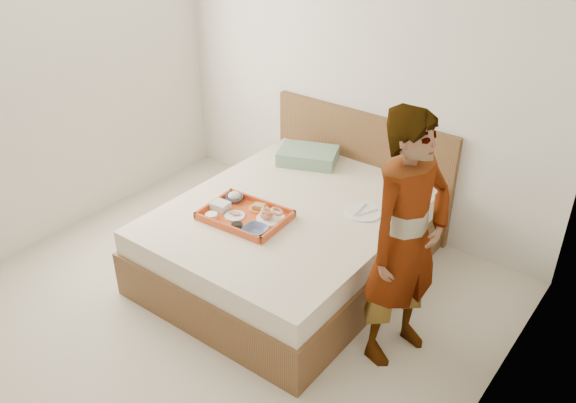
# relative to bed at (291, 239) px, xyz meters

# --- Properties ---
(ground) EXTENTS (3.50, 4.00, 0.01)m
(ground) POSITION_rel_bed_xyz_m (-0.10, -1.00, -0.27)
(ground) COLOR beige
(ground) RESTS_ON ground
(wall_back) EXTENTS (3.50, 0.01, 2.60)m
(wall_back) POSITION_rel_bed_xyz_m (-0.10, 1.00, 1.04)
(wall_back) COLOR silver
(wall_back) RESTS_ON ground
(wall_right) EXTENTS (0.01, 4.00, 2.60)m
(wall_right) POSITION_rel_bed_xyz_m (1.65, -1.00, 1.04)
(wall_right) COLOR silver
(wall_right) RESTS_ON ground
(bed) EXTENTS (1.65, 2.00, 0.53)m
(bed) POSITION_rel_bed_xyz_m (0.00, 0.00, 0.00)
(bed) COLOR brown
(bed) RESTS_ON ground
(headboard) EXTENTS (1.65, 0.06, 0.95)m
(headboard) POSITION_rel_bed_xyz_m (0.00, 0.97, 0.21)
(headboard) COLOR brown
(headboard) RESTS_ON ground
(pillow) EXTENTS (0.55, 0.47, 0.11)m
(pillow) POSITION_rel_bed_xyz_m (-0.33, 0.67, 0.32)
(pillow) COLOR #85AC8A
(pillow) RESTS_ON bed
(tray) EXTENTS (0.61, 0.46, 0.05)m
(tray) POSITION_rel_bed_xyz_m (-0.17, -0.30, 0.29)
(tray) COLOR #D15425
(tray) RESTS_ON bed
(prawn_plate) EXTENTS (0.21, 0.21, 0.01)m
(prawn_plate) POSITION_rel_bed_xyz_m (-0.00, -0.23, 0.29)
(prawn_plate) COLOR white
(prawn_plate) RESTS_ON tray
(navy_bowl_big) EXTENTS (0.18, 0.18, 0.04)m
(navy_bowl_big) POSITION_rel_bed_xyz_m (0.02, -0.42, 0.30)
(navy_bowl_big) COLOR #172045
(navy_bowl_big) RESTS_ON tray
(sauce_dish) EXTENTS (0.09, 0.09, 0.03)m
(sauce_dish) POSITION_rel_bed_xyz_m (-0.12, -0.45, 0.30)
(sauce_dish) COLOR black
(sauce_dish) RESTS_ON tray
(meat_plate) EXTENTS (0.15, 0.15, 0.01)m
(meat_plate) POSITION_rel_bed_xyz_m (-0.23, -0.35, 0.29)
(meat_plate) COLOR white
(meat_plate) RESTS_ON tray
(bread_plate) EXTENTS (0.15, 0.15, 0.01)m
(bread_plate) POSITION_rel_bed_xyz_m (-0.16, -0.17, 0.29)
(bread_plate) COLOR orange
(bread_plate) RESTS_ON tray
(salad_bowl) EXTENTS (0.14, 0.14, 0.04)m
(salad_bowl) POSITION_rel_bed_xyz_m (-0.38, -0.18, 0.30)
(salad_bowl) COLOR #172045
(salad_bowl) RESTS_ON tray
(plastic_tub) EXTENTS (0.13, 0.11, 0.05)m
(plastic_tub) POSITION_rel_bed_xyz_m (-0.38, -0.33, 0.31)
(plastic_tub) COLOR silver
(plastic_tub) RESTS_ON tray
(cheese_round) EXTENTS (0.09, 0.09, 0.03)m
(cheese_round) POSITION_rel_bed_xyz_m (-0.35, -0.46, 0.30)
(cheese_round) COLOR white
(cheese_round) RESTS_ON tray
(dinner_plate) EXTENTS (0.31, 0.31, 0.01)m
(dinner_plate) POSITION_rel_bed_xyz_m (0.46, 0.26, 0.27)
(dinner_plate) COLOR white
(dinner_plate) RESTS_ON bed
(person) EXTENTS (0.54, 0.68, 1.64)m
(person) POSITION_rel_bed_xyz_m (1.04, -0.28, 0.56)
(person) COLOR white
(person) RESTS_ON ground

